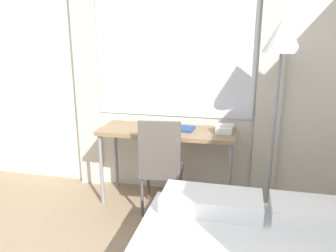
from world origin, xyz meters
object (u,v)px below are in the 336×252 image
desk_chair (161,163)px  desk (167,136)px  standing_lamp (281,53)px  telephone (224,129)px  book (180,128)px

desk_chair → desk: bearing=83.0°
standing_lamp → telephone: 0.86m
book → telephone: bearing=-1.1°
telephone → standing_lamp: bearing=-19.8°
desk_chair → telephone: size_ratio=5.31×
standing_lamp → telephone: standing_lamp is taller
telephone → book: (-0.43, 0.01, -0.02)m
desk_chair → book: size_ratio=3.29×
desk_chair → telephone: 0.68m
standing_lamp → desk: bearing=172.1°
desk → book: book is taller
desk → book: (0.12, 0.03, 0.08)m
desk → telephone: (0.55, 0.02, 0.11)m
book → standing_lamp: bearing=-10.9°
telephone → book: size_ratio=0.62×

